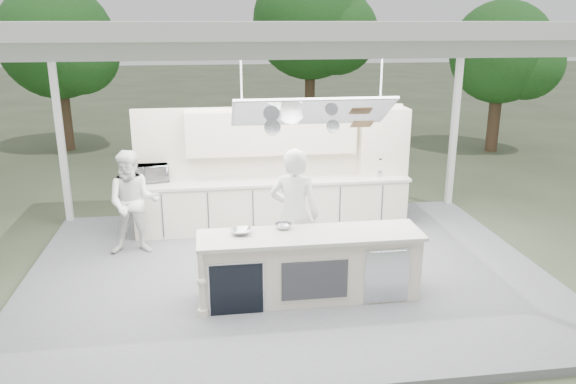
{
  "coord_description": "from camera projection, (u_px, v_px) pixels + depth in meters",
  "views": [
    {
      "loc": [
        -1.11,
        -7.98,
        3.87
      ],
      "look_at": [
        0.07,
        0.4,
        1.28
      ],
      "focal_mm": 35.0,
      "sensor_mm": 36.0,
      "label": 1
    }
  ],
  "objects": [
    {
      "name": "bowl_small",
      "position": [
        283.0,
        226.0,
        7.87
      ],
      "size": [
        0.29,
        0.29,
        0.07
      ],
      "primitive_type": "imported",
      "rotation": [
        0.0,
        0.0,
        0.22
      ],
      "color": "silver",
      "rests_on": "demo_island"
    },
    {
      "name": "bowl_large",
      "position": [
        241.0,
        232.0,
        7.67
      ],
      "size": [
        0.29,
        0.29,
        0.07
      ],
      "primitive_type": "imported",
      "rotation": [
        0.0,
        0.0,
        0.01
      ],
      "color": "#B2B5B9",
      "rests_on": "demo_island"
    },
    {
      "name": "toaster_oven",
      "position": [
        151.0,
        173.0,
        10.15
      ],
      "size": [
        0.67,
        0.52,
        0.33
      ],
      "primitive_type": "imported",
      "rotation": [
        0.0,
        0.0,
        0.22
      ],
      "color": "#B3B6BA",
      "rests_on": "back_counter"
    },
    {
      "name": "head_chef",
      "position": [
        294.0,
        215.0,
        8.27
      ],
      "size": [
        0.85,
        0.7,
        2.01
      ],
      "primitive_type": "imported",
      "rotation": [
        0.0,
        0.0,
        2.8
      ],
      "color": "white",
      "rests_on": "stage_deck"
    },
    {
      "name": "stage_deck",
      "position": [
        287.0,
        274.0,
        8.82
      ],
      "size": [
        8.0,
        6.0,
        0.12
      ],
      "primitive_type": "cube",
      "color": "slate",
      "rests_on": "ground"
    },
    {
      "name": "tent",
      "position": [
        287.0,
        33.0,
        7.74
      ],
      "size": [
        8.2,
        6.2,
        3.86
      ],
      "color": "white",
      "rests_on": "ground"
    },
    {
      "name": "demo_island",
      "position": [
        309.0,
        266.0,
        7.82
      ],
      "size": [
        3.1,
        0.79,
        0.95
      ],
      "color": "beige",
      "rests_on": "stage_deck"
    },
    {
      "name": "ground",
      "position": [
        287.0,
        277.0,
        8.83
      ],
      "size": [
        90.0,
        90.0,
        0.0
      ],
      "primitive_type": "plane",
      "color": "#4D5A3D",
      "rests_on": "ground"
    },
    {
      "name": "sous_chef",
      "position": [
        133.0,
        203.0,
        9.23
      ],
      "size": [
        0.86,
        0.67,
        1.75
      ],
      "primitive_type": "imported",
      "rotation": [
        0.0,
        0.0,
        -0.01
      ],
      "color": "white",
      "rests_on": "stage_deck"
    },
    {
      "name": "back_wall_unit",
      "position": [
        295.0,
        149.0,
        10.43
      ],
      "size": [
        5.05,
        0.48,
        2.25
      ],
      "color": "beige",
      "rests_on": "stage_deck"
    },
    {
      "name": "tree_cluster",
      "position": [
        238.0,
        40.0,
        17.1
      ],
      "size": [
        19.55,
        9.4,
        5.85
      ],
      "color": "#493224",
      "rests_on": "ground"
    },
    {
      "name": "back_counter",
      "position": [
        273.0,
        204.0,
        10.46
      ],
      "size": [
        5.08,
        0.72,
        0.95
      ],
      "color": "beige",
      "rests_on": "stage_deck"
    }
  ]
}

